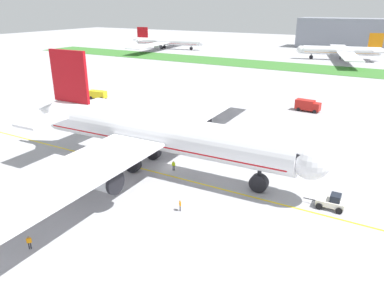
{
  "coord_description": "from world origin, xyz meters",
  "views": [
    {
      "loc": [
        31.86,
        -47.95,
        25.96
      ],
      "look_at": [
        2.92,
        2.48,
        4.03
      ],
      "focal_mm": 34.77,
      "sensor_mm": 36.0,
      "label": 1
    }
  ],
  "objects_px": {
    "ground_crew_marshaller_front": "(29,241)",
    "ground_crew_wingwalker_starboard": "(180,204)",
    "service_truck_baggage_loader": "(98,94)",
    "parked_airliner_far_left": "(166,42)",
    "parked_airliner_far_centre": "(342,51)",
    "service_truck_fuel_bowser": "(308,105)",
    "pushback_tug": "(332,202)",
    "ground_crew_wingwalker_port": "(174,165)",
    "airliner_foreground": "(156,133)"
  },
  "relations": [
    {
      "from": "ground_crew_wingwalker_starboard",
      "to": "parked_airliner_far_left",
      "type": "xyz_separation_m",
      "value": [
        -108.45,
        160.3,
        3.29
      ]
    },
    {
      "from": "ground_crew_wingwalker_port",
      "to": "ground_crew_marshaller_front",
      "type": "xyz_separation_m",
      "value": [
        -2.67,
        -26.0,
        -0.02
      ]
    },
    {
      "from": "service_truck_baggage_loader",
      "to": "parked_airliner_far_left",
      "type": "relative_size",
      "value": 0.07
    },
    {
      "from": "ground_crew_wingwalker_starboard",
      "to": "parked_airliner_far_left",
      "type": "relative_size",
      "value": 0.02
    },
    {
      "from": "pushback_tug",
      "to": "ground_crew_wingwalker_starboard",
      "type": "relative_size",
      "value": 3.4
    },
    {
      "from": "ground_crew_wingwalker_starboard",
      "to": "parked_airliner_far_centre",
      "type": "relative_size",
      "value": 0.02
    },
    {
      "from": "ground_crew_marshaller_front",
      "to": "airliner_foreground",
      "type": "bearing_deg",
      "value": 90.46
    },
    {
      "from": "service_truck_baggage_loader",
      "to": "parked_airliner_far_centre",
      "type": "xyz_separation_m",
      "value": [
        47.79,
        120.63,
        3.05
      ]
    },
    {
      "from": "service_truck_fuel_bowser",
      "to": "parked_airliner_far_centre",
      "type": "height_order",
      "value": "parked_airliner_far_centre"
    },
    {
      "from": "ground_crew_wingwalker_starboard",
      "to": "parked_airliner_far_centre",
      "type": "distance_m",
      "value": 162.25
    },
    {
      "from": "ground_crew_wingwalker_port",
      "to": "service_truck_fuel_bowser",
      "type": "height_order",
      "value": "service_truck_fuel_bowser"
    },
    {
      "from": "ground_crew_wingwalker_port",
      "to": "parked_airliner_far_centre",
      "type": "xyz_separation_m",
      "value": [
        1.85,
        151.65,
        3.43
      ]
    },
    {
      "from": "ground_crew_wingwalker_port",
      "to": "parked_airliner_far_left",
      "type": "relative_size",
      "value": 0.02
    },
    {
      "from": "ground_crew_wingwalker_port",
      "to": "service_truck_baggage_loader",
      "type": "bearing_deg",
      "value": 145.97
    },
    {
      "from": "service_truck_fuel_bowser",
      "to": "pushback_tug",
      "type": "bearing_deg",
      "value": -72.8
    },
    {
      "from": "ground_crew_wingwalker_port",
      "to": "pushback_tug",
      "type": "bearing_deg",
      "value": 0.85
    },
    {
      "from": "airliner_foreground",
      "to": "ground_crew_wingwalker_port",
      "type": "xyz_separation_m",
      "value": [
        2.88,
        0.58,
        -5.27
      ]
    },
    {
      "from": "airliner_foreground",
      "to": "service_truck_fuel_bowser",
      "type": "relative_size",
      "value": 13.48
    },
    {
      "from": "airliner_foreground",
      "to": "pushback_tug",
      "type": "xyz_separation_m",
      "value": [
        27.96,
        0.96,
        -5.34
      ]
    },
    {
      "from": "parked_airliner_far_left",
      "to": "parked_airliner_far_centre",
      "type": "xyz_separation_m",
      "value": [
        102.6,
        1.81,
        0.19
      ]
    },
    {
      "from": "ground_crew_wingwalker_starboard",
      "to": "parked_airliner_far_centre",
      "type": "xyz_separation_m",
      "value": [
        -5.85,
        162.11,
        3.48
      ]
    },
    {
      "from": "ground_crew_wingwalker_starboard",
      "to": "service_truck_fuel_bowser",
      "type": "relative_size",
      "value": 0.25
    },
    {
      "from": "pushback_tug",
      "to": "ground_crew_marshaller_front",
      "type": "height_order",
      "value": "pushback_tug"
    },
    {
      "from": "ground_crew_marshaller_front",
      "to": "parked_airliner_far_centre",
      "type": "xyz_separation_m",
      "value": [
        4.52,
        177.65,
        3.44
      ]
    },
    {
      "from": "ground_crew_wingwalker_port",
      "to": "parked_airliner_far_centre",
      "type": "height_order",
      "value": "parked_airliner_far_centre"
    },
    {
      "from": "airliner_foreground",
      "to": "ground_crew_wingwalker_starboard",
      "type": "relative_size",
      "value": 53.49
    },
    {
      "from": "ground_crew_wingwalker_starboard",
      "to": "service_truck_baggage_loader",
      "type": "height_order",
      "value": "service_truck_baggage_loader"
    },
    {
      "from": "ground_crew_wingwalker_starboard",
      "to": "airliner_foreground",
      "type": "bearing_deg",
      "value": 136.96
    },
    {
      "from": "ground_crew_marshaller_front",
      "to": "parked_airliner_far_left",
      "type": "relative_size",
      "value": 0.02
    },
    {
      "from": "ground_crew_wingwalker_starboard",
      "to": "service_truck_baggage_loader",
      "type": "relative_size",
      "value": 0.29
    },
    {
      "from": "pushback_tug",
      "to": "ground_crew_marshaller_front",
      "type": "relative_size",
      "value": 3.27
    },
    {
      "from": "ground_crew_wingwalker_port",
      "to": "parked_airliner_far_left",
      "type": "bearing_deg",
      "value": 123.92
    },
    {
      "from": "ground_crew_wingwalker_port",
      "to": "parked_airliner_far_left",
      "type": "xyz_separation_m",
      "value": [
        -100.75,
        149.84,
        3.24
      ]
    },
    {
      "from": "airliner_foreground",
      "to": "ground_crew_marshaller_front",
      "type": "xyz_separation_m",
      "value": [
        0.2,
        -25.41,
        -5.29
      ]
    },
    {
      "from": "service_truck_baggage_loader",
      "to": "ground_crew_wingwalker_port",
      "type": "bearing_deg",
      "value": -34.03
    },
    {
      "from": "service_truck_fuel_bowser",
      "to": "ground_crew_marshaller_front",
      "type": "bearing_deg",
      "value": -99.9
    },
    {
      "from": "airliner_foreground",
      "to": "parked_airliner_far_left",
      "type": "bearing_deg",
      "value": 123.05
    },
    {
      "from": "parked_airliner_far_left",
      "to": "ground_crew_marshaller_front",
      "type": "bearing_deg",
      "value": -60.85
    },
    {
      "from": "service_truck_fuel_bowser",
      "to": "parked_airliner_far_centre",
      "type": "bearing_deg",
      "value": 94.66
    },
    {
      "from": "parked_airliner_far_left",
      "to": "parked_airliner_far_centre",
      "type": "relative_size",
      "value": 1.15
    },
    {
      "from": "ground_crew_marshaller_front",
      "to": "parked_airliner_far_left",
      "type": "xyz_separation_m",
      "value": [
        -98.08,
        175.84,
        3.25
      ]
    },
    {
      "from": "airliner_foreground",
      "to": "ground_crew_wingwalker_starboard",
      "type": "bearing_deg",
      "value": -43.04
    },
    {
      "from": "airliner_foreground",
      "to": "service_truck_baggage_loader",
      "type": "xyz_separation_m",
      "value": [
        -43.07,
        31.61,
        -4.9
      ]
    },
    {
      "from": "parked_airliner_far_centre",
      "to": "ground_crew_wingwalker_starboard",
      "type": "bearing_deg",
      "value": -87.93
    },
    {
      "from": "service_truck_baggage_loader",
      "to": "parked_airliner_far_left",
      "type": "xyz_separation_m",
      "value": [
        -54.81,
        118.82,
        2.86
      ]
    },
    {
      "from": "ground_crew_marshaller_front",
      "to": "service_truck_baggage_loader",
      "type": "distance_m",
      "value": 71.58
    },
    {
      "from": "service_truck_baggage_loader",
      "to": "ground_crew_marshaller_front",
      "type": "bearing_deg",
      "value": -52.81
    },
    {
      "from": "ground_crew_marshaller_front",
      "to": "ground_crew_wingwalker_starboard",
      "type": "bearing_deg",
      "value": 56.28
    },
    {
      "from": "ground_crew_marshaller_front",
      "to": "service_truck_baggage_loader",
      "type": "xyz_separation_m",
      "value": [
        -43.27,
        57.02,
        0.39
      ]
    },
    {
      "from": "service_truck_baggage_loader",
      "to": "service_truck_fuel_bowser",
      "type": "height_order",
      "value": "service_truck_fuel_bowser"
    }
  ]
}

